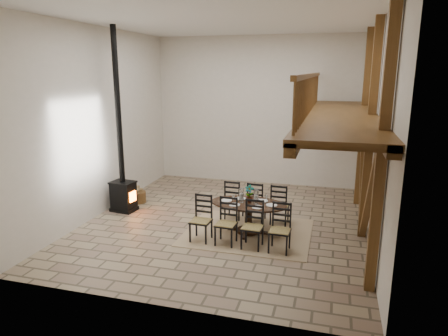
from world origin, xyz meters
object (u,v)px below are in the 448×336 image
(dining_table, at_px, (247,219))
(log_stack, at_px, (132,194))
(wood_stove, at_px, (122,172))
(log_basket, at_px, (137,196))

(dining_table, bearing_deg, log_stack, 161.36)
(dining_table, height_order, wood_stove, wood_stove)
(dining_table, distance_m, wood_stove, 3.84)
(wood_stove, xyz_separation_m, log_stack, (-0.20, 0.85, -0.90))
(dining_table, height_order, log_stack, dining_table)
(wood_stove, distance_m, log_basket, 1.22)
(log_stack, bearing_deg, dining_table, -21.50)
(log_basket, height_order, log_stack, log_stack)
(wood_stove, height_order, log_stack, wood_stove)
(wood_stove, relative_size, log_basket, 9.98)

